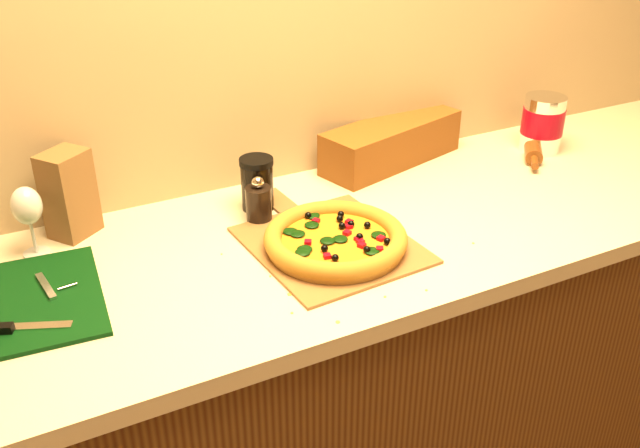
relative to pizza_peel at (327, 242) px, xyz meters
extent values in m
cube|color=#41210E|center=(0.05, 0.04, -0.47)|extent=(2.80, 0.65, 0.86)
cube|color=#C0B496|center=(0.05, 0.04, -0.02)|extent=(2.84, 0.68, 0.04)
cube|color=brown|center=(0.00, -0.01, 0.00)|extent=(0.35, 0.38, 0.01)
cube|color=brown|center=(-0.01, 0.22, 0.00)|extent=(0.06, 0.15, 0.01)
cylinder|color=#B26A2C|center=(0.00, -0.03, 0.01)|extent=(0.29, 0.29, 0.01)
cylinder|color=gold|center=(0.00, -0.03, 0.02)|extent=(0.24, 0.24, 0.01)
torus|color=brown|center=(0.00, -0.03, 0.03)|extent=(0.30, 0.30, 0.04)
ellipsoid|color=black|center=(0.05, -0.01, 0.03)|extent=(0.03, 0.03, 0.01)
sphere|color=black|center=(-0.04, -0.05, 0.03)|extent=(0.02, 0.02, 0.02)
cube|color=#9C0515|center=(0.02, -0.08, 0.03)|extent=(0.02, 0.02, 0.01)
cube|color=black|center=(-0.59, 0.06, 0.00)|extent=(0.26, 0.34, 0.01)
cube|color=silver|center=(-0.57, 0.08, 0.01)|extent=(0.03, 0.10, 0.01)
cylinder|color=silver|center=(-0.53, 0.07, 0.01)|extent=(0.04, 0.01, 0.01)
cube|color=silver|center=(-0.61, -0.04, 0.01)|extent=(0.13, 0.07, 0.00)
cylinder|color=black|center=(-0.09, 0.16, 0.04)|extent=(0.06, 0.06, 0.08)
sphere|color=silver|center=(-0.09, 0.16, 0.09)|extent=(0.03, 0.03, 0.03)
cylinder|color=#613310|center=(0.75, 0.20, 0.02)|extent=(0.18, 0.21, 0.05)
cylinder|color=#613310|center=(0.84, 0.31, 0.02)|extent=(0.05, 0.05, 0.02)
cylinder|color=#613310|center=(0.66, 0.09, 0.02)|extent=(0.05, 0.05, 0.02)
cylinder|color=silver|center=(0.77, 0.19, 0.07)|extent=(0.11, 0.11, 0.16)
cylinder|color=maroon|center=(0.77, 0.19, 0.08)|extent=(0.11, 0.11, 0.07)
cube|color=brown|center=(0.36, 0.31, 0.05)|extent=(0.43, 0.24, 0.11)
cylinder|color=silver|center=(-0.57, 0.24, 0.00)|extent=(0.06, 0.06, 0.00)
cylinder|color=silver|center=(-0.57, 0.24, 0.03)|extent=(0.01, 0.01, 0.07)
ellipsoid|color=silver|center=(-0.57, 0.24, 0.11)|extent=(0.06, 0.06, 0.08)
cube|color=brown|center=(-0.48, 0.30, 0.09)|extent=(0.12, 0.12, 0.19)
cylinder|color=black|center=(-0.07, 0.22, 0.05)|extent=(0.08, 0.08, 0.11)
cylinder|color=black|center=(-0.07, 0.22, 0.12)|extent=(0.08, 0.08, 0.01)
camera|label=1|loc=(-0.62, -1.18, 0.77)|focal=40.00mm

